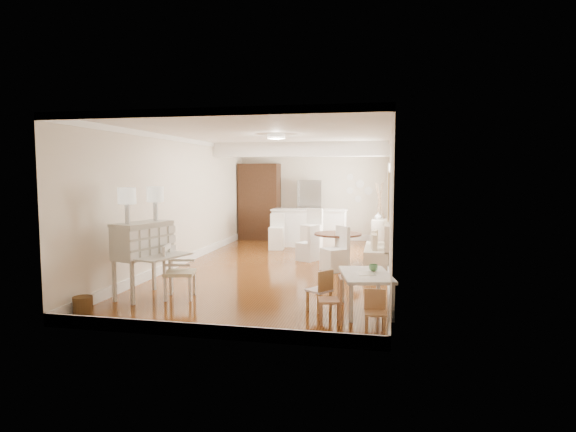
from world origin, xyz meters
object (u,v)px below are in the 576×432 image
(secretary_bureau, at_px, (143,260))
(sideboard, at_px, (379,233))
(gustavian_armchair, at_px, (180,272))
(kids_chair_c, at_px, (375,312))
(kids_table, at_px, (366,292))
(kids_chair_a, at_px, (330,300))
(slip_chair_far, at_px, (307,243))
(breakfast_counter, at_px, (309,228))
(wicker_basket, at_px, (83,306))
(fridge, at_px, (321,211))
(kids_chair_b, at_px, (319,289))
(bar_stool_right, at_px, (312,230))
(bar_stool_left, at_px, (276,232))
(slip_chair_near, at_px, (335,249))
(pantry_cabinet, at_px, (260,202))
(dining_table, at_px, (338,249))

(secretary_bureau, height_order, sideboard, secretary_bureau)
(gustavian_armchair, relative_size, kids_chair_c, 1.56)
(kids_table, distance_m, kids_chair_a, 0.80)
(slip_chair_far, xyz_separation_m, breakfast_counter, (-0.30, 2.15, 0.10))
(wicker_basket, height_order, fridge, fridge)
(kids_chair_b, height_order, bar_stool_right, bar_stool_right)
(kids_chair_a, distance_m, bar_stool_left, 6.32)
(kids_chair_a, height_order, kids_chair_b, kids_chair_a)
(kids_chair_c, bearing_deg, bar_stool_left, 108.42)
(slip_chair_far, bearing_deg, slip_chair_near, 60.74)
(wicker_basket, relative_size, slip_chair_far, 0.33)
(wicker_basket, distance_m, kids_chair_b, 3.40)
(fridge, bearing_deg, kids_table, -77.26)
(gustavian_armchair, xyz_separation_m, kids_table, (2.99, -0.15, -0.15))
(secretary_bureau, distance_m, kids_chair_b, 2.94)
(secretary_bureau, distance_m, fridge, 7.26)
(kids_chair_c, relative_size, slip_chair_far, 0.68)
(bar_stool_right, bearing_deg, kids_chair_a, -61.58)
(wicker_basket, height_order, breakfast_counter, breakfast_counter)
(wicker_basket, relative_size, sideboard, 0.34)
(slip_chair_far, xyz_separation_m, sideboard, (1.60, 2.33, -0.03))
(slip_chair_far, distance_m, breakfast_counter, 2.17)
(kids_table, xyz_separation_m, breakfast_counter, (-1.80, 6.03, 0.23))
(kids_chair_c, bearing_deg, sideboard, 85.49)
(slip_chair_far, bearing_deg, bar_stool_right, -149.50)
(wicker_basket, height_order, pantry_cabinet, pantry_cabinet)
(kids_chair_c, relative_size, pantry_cabinet, 0.24)
(gustavian_armchair, distance_m, wicker_basket, 1.54)
(wicker_basket, distance_m, slip_chair_far, 5.48)
(fridge, bearing_deg, wicker_basket, -106.19)
(slip_chair_far, distance_m, bar_stool_left, 1.77)
(wicker_basket, xyz_separation_m, slip_chair_far, (2.45, 4.90, 0.28))
(kids_chair_a, bearing_deg, kids_chair_c, 50.49)
(breakfast_counter, bearing_deg, slip_chair_far, -82.01)
(bar_stool_left, bearing_deg, kids_chair_b, -75.18)
(kids_chair_b, bearing_deg, slip_chair_far, -133.41)
(pantry_cabinet, bearing_deg, slip_chair_near, -57.42)
(breakfast_counter, xyz_separation_m, bar_stool_right, (0.20, -0.84, 0.04))
(secretary_bureau, height_order, dining_table, secretary_bureau)
(secretary_bureau, height_order, wicker_basket, secretary_bureau)
(slip_chair_near, bearing_deg, fridge, 153.06)
(gustavian_armchair, height_order, wicker_basket, gustavian_armchair)
(pantry_cabinet, height_order, sideboard, pantry_cabinet)
(kids_chair_c, distance_m, fridge, 8.28)
(fridge, bearing_deg, bar_stool_left, -118.38)
(bar_stool_left, bearing_deg, breakfast_counter, 39.34)
(dining_table, relative_size, slip_chair_far, 1.25)
(bar_stool_left, bearing_deg, slip_chair_far, -57.60)
(bar_stool_right, relative_size, sideboard, 1.37)
(kids_table, relative_size, kids_chair_a, 1.75)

